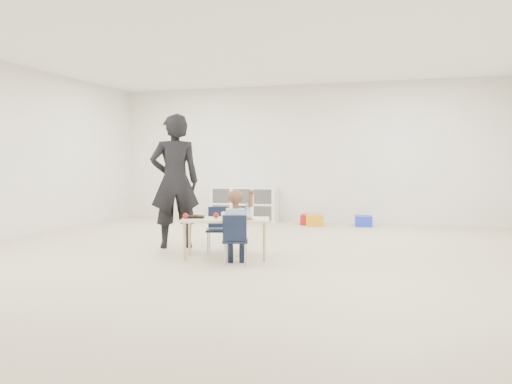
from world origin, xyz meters
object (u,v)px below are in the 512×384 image
(table, at_px, (226,238))
(cubby_shelf, at_px, (245,204))
(adult, at_px, (175,181))
(child, at_px, (235,225))
(chair_near, at_px, (235,240))

(table, bearing_deg, cubby_shelf, 89.25)
(cubby_shelf, relative_size, adult, 0.74)
(table, bearing_deg, adult, 132.72)
(table, distance_m, child, 0.56)
(adult, bearing_deg, chair_near, 110.73)
(cubby_shelf, bearing_deg, chair_near, -73.05)
(table, xyz_separation_m, child, (0.28, -0.43, 0.22))
(cubby_shelf, height_order, adult, adult)
(cubby_shelf, xyz_separation_m, adult, (0.19, -3.75, 0.59))
(table, relative_size, adult, 0.64)
(table, xyz_separation_m, cubby_shelf, (-1.18, 4.35, 0.09))
(chair_near, height_order, child, child)
(adult, bearing_deg, cubby_shelf, -117.03)
(table, relative_size, child, 1.27)
(child, bearing_deg, table, 106.91)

